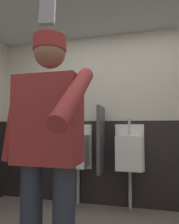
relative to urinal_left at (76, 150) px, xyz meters
name	(u,v)px	position (x,y,z in m)	size (l,w,h in m)	color
wall_back	(117,118)	(0.57, 0.22, 0.47)	(4.33, 0.12, 2.50)	beige
wainscot_band_back	(117,163)	(0.57, 0.14, -0.18)	(3.73, 0.03, 1.20)	black
urinal_left	(76,150)	(0.00, 0.00, 0.00)	(0.40, 0.34, 1.24)	white
urinal_middle	(129,152)	(0.75, 0.00, 0.00)	(0.40, 0.34, 1.24)	white
privacy_divider_panel	(101,139)	(0.38, -0.07, 0.17)	(0.04, 0.40, 0.90)	#4C4C51
person	(48,145)	(0.33, -1.63, 0.22)	(0.62, 0.60, 1.71)	#2D3342
cell_phone	(47,12)	(0.56, -2.14, 0.78)	(0.06, 0.02, 0.11)	#A5A8B2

